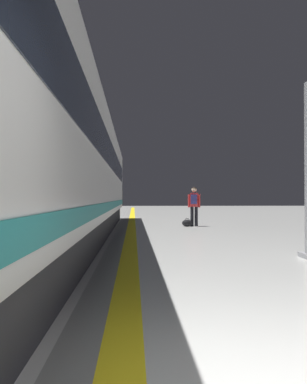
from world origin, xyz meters
The scene contains 5 objects.
safety_line_strip centered at (-1.05, 10.00, 0.00)m, with size 0.36×80.00×0.01m, color yellow.
tactile_edge_band centered at (-1.35, 10.00, 0.00)m, with size 0.55×80.00×0.01m, color slate.
high_speed_train centered at (-3.09, 6.66, 2.50)m, with size 2.94×33.97×4.97m.
passenger_near centered at (1.65, 15.77, 1.01)m, with size 0.52×0.38×1.70m.
duffel_bag_near centered at (1.33, 15.65, 0.15)m, with size 0.44×0.26×0.36m.
Camera 1 is at (-0.96, -2.05, 1.24)m, focal length 38.88 mm.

